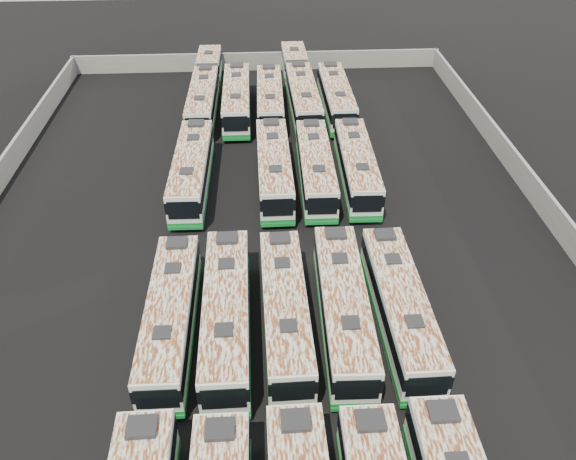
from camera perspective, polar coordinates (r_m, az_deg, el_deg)
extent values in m
plane|color=black|center=(41.26, -2.37, -2.38)|extent=(140.00, 140.00, 0.00)
cube|color=slate|center=(72.68, -3.13, 16.75)|extent=(45.20, 0.30, 2.20)
cube|color=slate|center=(46.36, 26.32, -0.08)|extent=(0.30, 73.20, 2.20)
cube|color=black|center=(28.02, -14.63, -18.79)|extent=(1.40, 1.19, 0.28)
cube|color=black|center=(27.41, -6.94, -19.46)|extent=(1.36, 1.15, 0.27)
cube|color=black|center=(27.40, 0.78, -18.78)|extent=(1.39, 1.18, 0.28)
cube|color=black|center=(27.72, 8.38, -18.61)|extent=(1.37, 1.16, 0.27)
cube|color=black|center=(28.60, 15.47, -17.35)|extent=(1.39, 1.18, 0.28)
cube|color=beige|center=(34.74, -11.81, -8.62)|extent=(2.59, 12.24, 2.80)
cube|color=#10782C|center=(35.47, -11.60, -9.78)|extent=(2.64, 12.29, 0.43)
cube|color=black|center=(34.42, -11.90, -8.08)|extent=(2.65, 12.30, 0.94)
cube|color=black|center=(30.54, -13.21, -16.40)|extent=(2.24, 0.07, 1.48)
cube|color=#10782C|center=(31.79, -12.81, -18.09)|extent=(2.55, 0.11, 0.29)
cube|color=beige|center=(33.75, -12.11, -6.91)|extent=(2.54, 11.99, 0.07)
cube|color=black|center=(31.81, -12.70, -10.13)|extent=(0.97, 0.97, 0.14)
cube|color=black|center=(35.66, -11.63, -3.80)|extent=(0.97, 0.97, 0.14)
cube|color=black|center=(37.50, -11.24, -1.31)|extent=(1.33, 1.13, 0.26)
cylinder|color=black|center=(33.31, -14.22, -14.94)|extent=(0.29, 1.02, 1.02)
cylinder|color=black|center=(32.94, -10.37, -14.98)|extent=(0.29, 1.02, 1.02)
cylinder|color=black|center=(38.56, -12.54, -5.79)|extent=(0.29, 1.02, 1.02)
cylinder|color=black|center=(38.23, -9.31, -5.73)|extent=(0.29, 1.02, 1.02)
cube|color=beige|center=(34.30, -6.24, -8.46)|extent=(2.74, 12.70, 2.91)
cube|color=#10782C|center=(35.06, -6.12, -9.67)|extent=(2.79, 12.75, 0.44)
cube|color=black|center=(33.96, -6.29, -7.89)|extent=(2.80, 12.76, 0.97)
cube|color=black|center=(29.90, -6.56, -16.68)|extent=(2.32, 0.08, 1.53)
cube|color=#10782C|center=(31.21, -6.35, -18.45)|extent=(2.64, 0.12, 0.30)
cube|color=beige|center=(33.27, -6.40, -6.66)|extent=(2.68, 12.44, 0.07)
cube|color=black|center=(31.23, -6.54, -10.04)|extent=(1.01, 1.01, 0.15)
cube|color=black|center=(35.27, -6.31, -3.41)|extent=(1.01, 1.01, 0.15)
cube|color=black|center=(37.21, -6.22, -0.83)|extent=(1.38, 1.17, 0.27)
cylinder|color=black|center=(32.68, -8.29, -15.18)|extent=(0.30, 1.06, 1.06)
cylinder|color=black|center=(32.53, -4.19, -15.08)|extent=(0.30, 1.06, 1.06)
cylinder|color=black|center=(38.20, -7.67, -5.54)|extent=(0.30, 1.06, 1.06)
cylinder|color=black|center=(38.08, -4.27, -5.43)|extent=(0.30, 1.06, 1.06)
cube|color=beige|center=(34.37, -0.29, -8.20)|extent=(2.74, 12.28, 2.81)
cube|color=#10782C|center=(35.10, -0.29, -9.38)|extent=(2.79, 12.33, 0.43)
cube|color=black|center=(34.04, -0.30, -7.65)|extent=(2.80, 12.34, 0.94)
cube|color=black|center=(30.10, 0.54, -16.05)|extent=(2.25, 0.09, 1.48)
cube|color=#10782C|center=(31.36, 0.53, -17.76)|extent=(2.55, 0.14, 0.29)
cube|color=beige|center=(33.37, -0.30, -6.47)|extent=(2.68, 12.03, 0.07)
cube|color=black|center=(31.40, 0.04, -9.70)|extent=(0.98, 0.98, 0.14)
cube|color=black|center=(35.30, -0.60, -3.35)|extent=(0.98, 0.98, 0.14)
cube|color=black|center=(37.17, -0.85, -0.85)|extent=(1.34, 1.14, 0.27)
cylinder|color=black|center=(32.67, -1.77, -14.72)|extent=(0.30, 1.02, 1.02)
cylinder|color=black|center=(32.78, 2.17, -14.49)|extent=(0.30, 1.02, 1.02)
cylinder|color=black|center=(38.03, -2.35, -5.44)|extent=(0.30, 1.02, 1.02)
cylinder|color=black|center=(38.12, 0.95, -5.28)|extent=(0.30, 1.02, 1.02)
cube|color=beige|center=(34.66, 5.63, -7.83)|extent=(2.92, 12.68, 2.89)
cube|color=#10782C|center=(35.41, 5.53, -9.04)|extent=(2.97, 12.73, 0.44)
cube|color=black|center=(34.33, 5.68, -7.26)|extent=(2.98, 12.74, 0.97)
cube|color=black|center=(30.28, 7.08, -15.81)|extent=(2.31, 0.11, 1.53)
cube|color=#10782C|center=(31.57, 6.85, -17.58)|extent=(2.63, 0.16, 0.29)
cube|color=beige|center=(33.64, 5.78, -6.04)|extent=(2.86, 12.43, 0.07)
cube|color=black|center=(31.61, 6.38, -9.33)|extent=(1.02, 1.02, 0.15)
cube|color=black|center=(35.63, 5.28, -2.88)|extent=(1.02, 1.02, 0.15)
cube|color=black|center=(37.56, 4.87, -0.35)|extent=(1.39, 1.19, 0.27)
cylinder|color=black|center=(32.82, 4.31, -14.47)|extent=(0.32, 1.06, 1.05)
cylinder|color=black|center=(33.11, 8.31, -14.26)|extent=(0.32, 1.06, 1.05)
cylinder|color=black|center=(38.35, 3.16, -5.01)|extent=(0.32, 1.06, 1.05)
cylinder|color=black|center=(38.59, 6.51, -4.91)|extent=(0.32, 1.06, 1.05)
cube|color=beige|center=(35.26, 11.31, -7.65)|extent=(2.72, 12.37, 2.83)
cube|color=#10782C|center=(35.99, 11.11, -8.83)|extent=(2.77, 12.42, 0.43)
cube|color=black|center=(34.94, 11.40, -7.11)|extent=(2.78, 12.43, 0.95)
cube|color=black|center=(31.12, 14.04, -15.16)|extent=(2.26, 0.09, 1.49)
cube|color=#10782C|center=(32.35, 13.61, -16.89)|extent=(2.57, 0.13, 0.29)
cube|color=beige|center=(34.28, 11.59, -5.93)|extent=(2.67, 12.12, 0.07)
cube|color=black|center=(32.37, 12.73, -9.04)|extent=(0.99, 0.99, 0.14)
cube|color=black|center=(36.17, 10.63, -2.91)|extent=(0.99, 0.99, 0.14)
cube|color=black|center=(38.00, 9.83, -0.47)|extent=(1.35, 1.15, 0.27)
cylinder|color=black|center=(33.39, 10.73, -14.07)|extent=(0.30, 1.03, 1.03)
cylinder|color=black|center=(33.95, 14.44, -13.67)|extent=(0.30, 1.03, 1.03)
cylinder|color=black|center=(38.65, 8.18, -5.02)|extent=(0.30, 1.03, 1.03)
cylinder|color=black|center=(39.14, 11.35, -4.82)|extent=(0.30, 1.03, 1.03)
cube|color=beige|center=(48.06, -9.73, 6.02)|extent=(2.90, 12.85, 2.93)
cube|color=#10782C|center=(48.61, -9.60, 4.93)|extent=(2.95, 12.90, 0.45)
cube|color=black|center=(47.82, -9.79, 6.52)|extent=(2.96, 12.91, 0.98)
cube|color=black|center=(42.52, -10.61, 1.97)|extent=(2.35, 0.10, 1.55)
cube|color=#10782C|center=(43.46, -10.37, 0.20)|extent=(2.67, 0.15, 0.30)
cube|color=beige|center=(47.32, -9.92, 7.57)|extent=(2.84, 12.60, 0.07)
cube|color=black|center=(44.85, -10.29, 5.93)|extent=(1.03, 1.03, 0.15)
cube|color=black|center=(49.73, -9.61, 9.27)|extent=(1.03, 1.03, 0.15)
cube|color=black|center=(51.98, -9.34, 10.64)|extent=(1.41, 1.20, 0.28)
cylinder|color=black|center=(45.52, -11.49, 1.90)|extent=(0.32, 1.07, 1.07)
cylinder|color=black|center=(45.20, -8.63, 1.98)|extent=(0.32, 1.07, 1.07)
cylinder|color=black|center=(52.38, -10.40, 7.05)|extent=(0.32, 1.07, 1.07)
cylinder|color=black|center=(52.10, -7.90, 7.15)|extent=(0.32, 1.07, 1.07)
cube|color=beige|center=(47.70, -1.42, 6.30)|extent=(2.74, 12.71, 2.91)
cube|color=#10782C|center=(48.25, -1.41, 5.21)|extent=(2.79, 12.76, 0.44)
cube|color=black|center=(47.45, -1.43, 6.80)|extent=(2.80, 12.77, 0.97)
cube|color=black|center=(42.15, -1.04, 2.30)|extent=(2.33, 0.08, 1.53)
cube|color=#10782C|center=(43.09, -1.02, 0.53)|extent=(2.64, 0.12, 0.30)
cube|color=beige|center=(46.96, -1.45, 7.86)|extent=(2.68, 12.45, 0.07)
cube|color=black|center=(44.49, -1.29, 6.23)|extent=(1.01, 1.01, 0.15)
cube|color=black|center=(49.37, -1.60, 9.54)|extent=(1.01, 1.01, 0.15)
cube|color=black|center=(51.61, -1.72, 10.88)|extent=(1.38, 1.17, 0.27)
cylinder|color=black|center=(44.95, -2.61, 2.19)|extent=(0.30, 1.06, 1.06)
cylinder|color=black|center=(45.03, 0.27, 2.30)|extent=(0.30, 1.06, 1.06)
cylinder|color=black|center=(51.84, -2.87, 7.30)|extent=(0.30, 1.06, 1.06)
cylinder|color=black|center=(51.90, -0.35, 7.39)|extent=(0.30, 1.06, 1.06)
cube|color=beige|center=(47.87, 2.82, 6.32)|extent=(2.76, 12.42, 2.84)
cube|color=#10782C|center=(48.40, 2.78, 5.27)|extent=(2.81, 12.47, 0.43)
cube|color=black|center=(47.63, 2.84, 6.81)|extent=(2.82, 12.48, 0.95)
cube|color=black|center=(42.47, 3.53, 2.44)|extent=(2.27, 0.09, 1.50)
cube|color=#10782C|center=(43.39, 3.45, 0.72)|extent=(2.58, 0.14, 0.29)
cube|color=beige|center=(47.15, 2.87, 7.84)|extent=(2.70, 12.18, 0.07)
cube|color=black|center=(44.74, 3.17, 6.26)|extent=(0.99, 0.99, 0.14)
cube|color=black|center=(49.49, 2.61, 9.48)|extent=(0.99, 0.99, 0.14)
cube|color=black|center=(51.67, 2.39, 10.80)|extent=(1.36, 1.15, 0.27)
cylinder|color=black|center=(45.13, 1.79, 2.35)|extent=(0.30, 1.04, 1.03)
cylinder|color=black|center=(45.34, 4.58, 2.41)|extent=(0.30, 1.04, 1.03)
cylinder|color=black|center=(51.84, 1.19, 7.33)|extent=(0.30, 1.04, 1.03)
cylinder|color=black|center=(52.02, 3.64, 7.37)|extent=(0.30, 1.04, 1.03)
cube|color=beige|center=(48.42, 6.99, 6.46)|extent=(2.89, 12.41, 2.83)
cube|color=#10782C|center=(48.95, 6.91, 5.41)|extent=(2.94, 12.46, 0.43)
cube|color=black|center=(48.19, 7.04, 6.93)|extent=(2.95, 12.47, 0.95)
cube|color=black|center=(43.08, 8.09, 2.65)|extent=(2.26, 0.12, 1.49)
cube|color=#10782C|center=(43.98, 7.92, 0.96)|extent=(2.57, 0.17, 0.29)
cube|color=beige|center=(47.71, 7.12, 7.95)|extent=(2.83, 12.16, 0.07)
cube|color=black|center=(45.33, 7.59, 6.40)|extent=(1.00, 1.00, 0.14)
cube|color=black|center=(50.03, 6.72, 9.56)|extent=(1.00, 1.00, 0.14)
cube|color=black|center=(52.19, 6.38, 10.86)|extent=(1.37, 1.17, 0.27)
cylinder|color=black|center=(45.64, 6.15, 2.57)|extent=(0.31, 1.04, 1.03)
cylinder|color=black|center=(45.99, 8.87, 2.60)|extent=(0.31, 1.04, 1.03)
cylinder|color=black|center=(52.29, 5.12, 7.46)|extent=(0.31, 1.04, 1.03)
cylinder|color=black|center=(52.59, 7.53, 7.46)|extent=(0.31, 1.04, 1.03)
cube|color=beige|center=(60.55, -8.64, 12.81)|extent=(2.75, 12.41, 2.84)
cube|color=#10782C|center=(60.97, -8.55, 11.93)|extent=(2.80, 12.46, 0.43)
cube|color=black|center=(60.36, -8.68, 13.22)|extent=(2.81, 12.47, 0.95)
cube|color=black|center=(54.82, -9.18, 10.48)|extent=(2.27, 0.09, 1.49)
cube|color=#10782C|center=(55.53, -9.02, 9.02)|extent=(2.58, 0.14, 0.29)
cube|color=beige|center=(59.98, -8.77, 14.07)|extent=(2.69, 12.16, 0.07)
cube|color=black|center=(57.45, -9.00, 13.11)|extent=(0.99, 0.99, 0.14)
cube|color=black|center=(62.45, -8.57, 15.13)|extent=(0.99, 0.99, 0.14)
cube|color=black|center=(64.73, -8.41, 15.99)|extent=(1.36, 1.15, 0.27)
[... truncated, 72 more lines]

